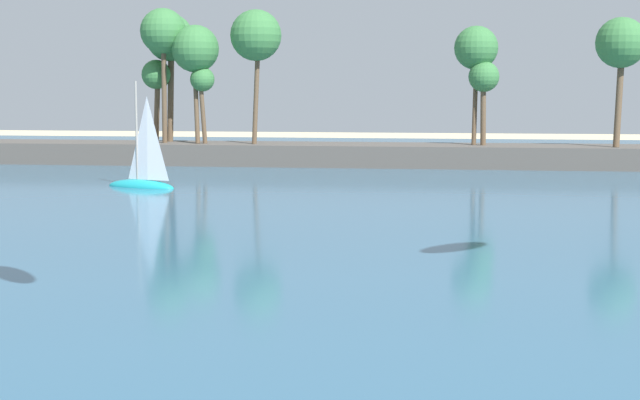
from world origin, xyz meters
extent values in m
cube|color=#33607F|center=(0.00, 62.24, 0.03)|extent=(220.00, 106.46, 0.06)
cube|color=#514C47|center=(0.00, 75.47, 0.90)|extent=(102.25, 6.00, 1.80)
cylinder|color=brown|center=(16.51, 74.31, 5.81)|extent=(0.75, 0.87, 8.04)
sphere|color=#38753D|center=(16.51, 74.31, 9.81)|extent=(3.89, 3.89, 3.89)
cylinder|color=brown|center=(-17.06, 74.59, 5.66)|extent=(0.69, 0.83, 7.74)
sphere|color=#38753D|center=(-17.06, 74.59, 9.52)|extent=(3.86, 3.86, 3.86)
cylinder|color=brown|center=(-16.47, 74.46, 4.42)|extent=(0.63, 0.60, 5.26)
sphere|color=#38753D|center=(-16.47, 74.46, 7.04)|extent=(1.99, 1.99, 1.99)
cylinder|color=brown|center=(-12.01, 74.56, 6.18)|extent=(0.80, 0.41, 8.78)
sphere|color=#38753D|center=(-12.01, 74.56, 10.57)|extent=(4.14, 4.14, 4.14)
cylinder|color=brown|center=(5.59, 75.77, 5.66)|extent=(0.48, 0.80, 7.74)
sphere|color=#38753D|center=(5.59, 75.77, 9.52)|extent=(3.49, 3.49, 3.49)
cylinder|color=brown|center=(-19.77, 76.64, 6.16)|extent=(0.86, 0.78, 8.75)
sphere|color=#38753D|center=(-19.77, 76.64, 10.53)|extent=(3.98, 3.98, 3.98)
cylinder|color=brown|center=(6.22, 75.15, 4.52)|extent=(0.52, 0.60, 5.46)
sphere|color=#38753D|center=(6.22, 75.15, 7.24)|extent=(2.43, 2.43, 2.43)
cylinder|color=brown|center=(-19.79, 74.79, 6.38)|extent=(0.58, 0.83, 9.18)
sphere|color=#38753D|center=(-19.79, 74.79, 10.96)|extent=(3.74, 3.74, 3.74)
cylinder|color=brown|center=(-20.88, 76.24, 4.63)|extent=(0.74, 0.49, 5.67)
sphere|color=#38753D|center=(-20.88, 76.24, 7.46)|extent=(2.46, 2.46, 2.46)
ellipsoid|color=teal|center=(-16.08, 56.87, 0.06)|extent=(5.25, 3.07, 1.01)
cylinder|color=gray|center=(-16.32, 56.95, 3.71)|extent=(0.15, 0.15, 6.29)
pyramid|color=silver|center=(-15.51, 56.67, 3.23)|extent=(2.19, 0.88, 5.34)
camera|label=1|loc=(3.53, -3.01, 6.67)|focal=54.35mm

